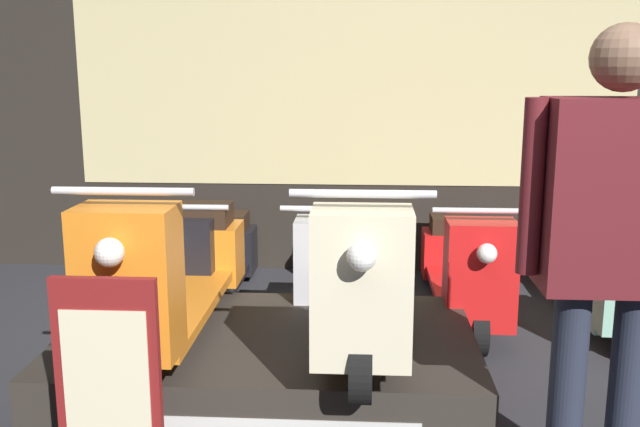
{
  "coord_description": "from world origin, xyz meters",
  "views": [
    {
      "loc": [
        0.1,
        -2.01,
        1.62
      ],
      "look_at": [
        -0.15,
        1.96,
        0.8
      ],
      "focal_mm": 40.0,
      "sensor_mm": 36.0,
      "label": 1
    }
  ],
  "objects_px": {
    "person_right_browsing": "(610,229)",
    "scooter_display_right": "(362,276)",
    "scooter_backrow_2": "(463,268)",
    "scooter_backrow_1": "(334,266)",
    "price_sign_board": "(109,397)",
    "scooter_display_left": "(172,272)",
    "scooter_backrow_3": "(596,270)",
    "scooter_backrow_0": "(207,264)"
  },
  "relations": [
    {
      "from": "scooter_display_left",
      "to": "scooter_display_right",
      "type": "height_order",
      "value": "same"
    },
    {
      "from": "scooter_display_right",
      "to": "scooter_backrow_2",
      "type": "xyz_separation_m",
      "value": [
        0.66,
        1.24,
        -0.31
      ]
    },
    {
      "from": "person_right_browsing",
      "to": "scooter_display_right",
      "type": "bearing_deg",
      "value": 136.74
    },
    {
      "from": "scooter_backrow_2",
      "to": "price_sign_board",
      "type": "relative_size",
      "value": 1.99
    },
    {
      "from": "scooter_backrow_0",
      "to": "price_sign_board",
      "type": "height_order",
      "value": "price_sign_board"
    },
    {
      "from": "person_right_browsing",
      "to": "scooter_display_left",
      "type": "bearing_deg",
      "value": 155.51
    },
    {
      "from": "scooter_backrow_1",
      "to": "price_sign_board",
      "type": "distance_m",
      "value": 2.34
    },
    {
      "from": "scooter_display_left",
      "to": "person_right_browsing",
      "type": "bearing_deg",
      "value": -24.49
    },
    {
      "from": "price_sign_board",
      "to": "scooter_backrow_2",
      "type": "bearing_deg",
      "value": 54.86
    },
    {
      "from": "scooter_backrow_2",
      "to": "price_sign_board",
      "type": "bearing_deg",
      "value": -125.14
    },
    {
      "from": "scooter_display_left",
      "to": "scooter_backrow_1",
      "type": "distance_m",
      "value": 1.48
    },
    {
      "from": "scooter_display_left",
      "to": "person_right_browsing",
      "type": "relative_size",
      "value": 1.02
    },
    {
      "from": "scooter_backrow_2",
      "to": "person_right_browsing",
      "type": "height_order",
      "value": "person_right_browsing"
    },
    {
      "from": "scooter_backrow_0",
      "to": "scooter_display_right",
      "type": "bearing_deg",
      "value": -50.36
    },
    {
      "from": "price_sign_board",
      "to": "person_right_browsing",
      "type": "bearing_deg",
      "value": 5.24
    },
    {
      "from": "scooter_backrow_2",
      "to": "price_sign_board",
      "type": "xyz_separation_m",
      "value": [
        -1.56,
        -2.22,
        0.13
      ]
    },
    {
      "from": "scooter_display_left",
      "to": "scooter_backrow_0",
      "type": "bearing_deg",
      "value": 95.0
    },
    {
      "from": "scooter_display_right",
      "to": "scooter_backrow_0",
      "type": "relative_size",
      "value": 1.0
    },
    {
      "from": "scooter_display_left",
      "to": "scooter_backrow_3",
      "type": "distance_m",
      "value": 2.75
    },
    {
      "from": "scooter_display_right",
      "to": "person_right_browsing",
      "type": "bearing_deg",
      "value": -43.26
    },
    {
      "from": "scooter_display_left",
      "to": "price_sign_board",
      "type": "distance_m",
      "value": 0.99
    },
    {
      "from": "scooter_display_right",
      "to": "scooter_backrow_1",
      "type": "bearing_deg",
      "value": 98.38
    },
    {
      "from": "scooter_display_left",
      "to": "scooter_backrow_1",
      "type": "height_order",
      "value": "scooter_display_left"
    },
    {
      "from": "scooter_backrow_2",
      "to": "scooter_backrow_1",
      "type": "bearing_deg",
      "value": 180.0
    },
    {
      "from": "person_right_browsing",
      "to": "scooter_backrow_3",
      "type": "bearing_deg",
      "value": 72.55
    },
    {
      "from": "scooter_backrow_0",
      "to": "scooter_backrow_3",
      "type": "height_order",
      "value": "same"
    },
    {
      "from": "scooter_backrow_0",
      "to": "price_sign_board",
      "type": "xyz_separation_m",
      "value": [
        0.13,
        -2.22,
        0.13
      ]
    },
    {
      "from": "scooter_backrow_1",
      "to": "price_sign_board",
      "type": "relative_size",
      "value": 1.99
    },
    {
      "from": "scooter_display_right",
      "to": "person_right_browsing",
      "type": "height_order",
      "value": "person_right_browsing"
    },
    {
      "from": "scooter_backrow_1",
      "to": "scooter_display_left",
      "type": "bearing_deg",
      "value": -120.7
    },
    {
      "from": "scooter_display_right",
      "to": "price_sign_board",
      "type": "bearing_deg",
      "value": -132.63
    },
    {
      "from": "scooter_backrow_2",
      "to": "price_sign_board",
      "type": "height_order",
      "value": "price_sign_board"
    },
    {
      "from": "scooter_backrow_1",
      "to": "scooter_display_right",
      "type": "bearing_deg",
      "value": -81.62
    },
    {
      "from": "scooter_backrow_1",
      "to": "price_sign_board",
      "type": "bearing_deg",
      "value": -107.85
    },
    {
      "from": "scooter_backrow_0",
      "to": "scooter_backrow_1",
      "type": "bearing_deg",
      "value": 0.0
    },
    {
      "from": "price_sign_board",
      "to": "scooter_backrow_3",
      "type": "bearing_deg",
      "value": 42.65
    },
    {
      "from": "scooter_backrow_0",
      "to": "scooter_backrow_3",
      "type": "relative_size",
      "value": 1.0
    },
    {
      "from": "scooter_backrow_0",
      "to": "scooter_backrow_1",
      "type": "xyz_separation_m",
      "value": [
        0.85,
        0.0,
        0.0
      ]
    },
    {
      "from": "scooter_backrow_3",
      "to": "price_sign_board",
      "type": "distance_m",
      "value": 3.28
    },
    {
      "from": "scooter_display_left",
      "to": "scooter_backrow_3",
      "type": "xyz_separation_m",
      "value": [
        2.43,
        1.24,
        -0.31
      ]
    },
    {
      "from": "scooter_backrow_1",
      "to": "scooter_backrow_3",
      "type": "relative_size",
      "value": 1.0
    },
    {
      "from": "scooter_display_right",
      "to": "scooter_backrow_2",
      "type": "bearing_deg",
      "value": 61.9
    }
  ]
}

